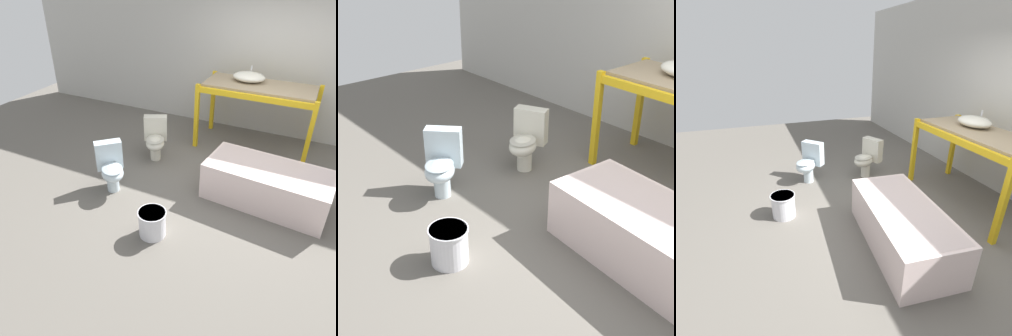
# 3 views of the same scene
# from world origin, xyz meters

# --- Properties ---
(ground_plane) EXTENTS (12.00, 12.00, 0.00)m
(ground_plane) POSITION_xyz_m (0.00, 0.00, 0.00)
(ground_plane) COLOR #666059
(bathtub_main) EXTENTS (1.70, 0.92, 0.54)m
(bathtub_main) POSITION_xyz_m (0.35, -0.28, 0.31)
(bathtub_main) COLOR silver
(bathtub_main) RESTS_ON ground_plane
(toilet_near) EXTENTS (0.61, 0.61, 0.70)m
(toilet_near) POSITION_xyz_m (-1.72, -0.95, 0.37)
(toilet_near) COLOR silver
(toilet_near) RESTS_ON ground_plane
(toilet_far) EXTENTS (0.53, 0.62, 0.70)m
(toilet_far) POSITION_xyz_m (-1.58, 0.12, 0.37)
(toilet_far) COLOR silver
(toilet_far) RESTS_ON ground_plane
(bucket_white) EXTENTS (0.35, 0.35, 0.34)m
(bucket_white) POSITION_xyz_m (-0.73, -1.55, 0.18)
(bucket_white) COLOR silver
(bucket_white) RESTS_ON ground_plane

